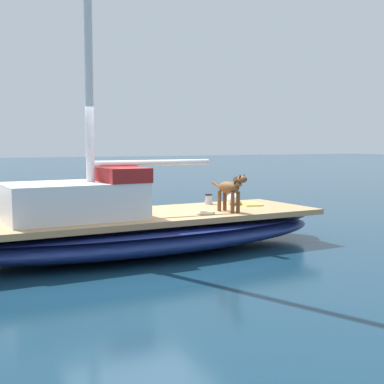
{
  "coord_description": "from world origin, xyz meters",
  "views": [
    {
      "loc": [
        -8.78,
        3.22,
        1.92
      ],
      "look_at": [
        0.0,
        -1.0,
        1.01
      ],
      "focal_mm": 50.07,
      "sensor_mm": 36.0,
      "label": 1
    }
  ],
  "objects_px": {
    "deck_winch": "(209,199)",
    "deck_towel": "(250,204)",
    "dog_brown": "(230,189)",
    "sailboat_main": "(141,232)",
    "coiled_rope": "(206,213)",
    "dog_white": "(233,199)"
  },
  "relations": [
    {
      "from": "deck_winch",
      "to": "deck_towel",
      "type": "distance_m",
      "value": 0.85
    },
    {
      "from": "dog_brown",
      "to": "deck_towel",
      "type": "height_order",
      "value": "dog_brown"
    },
    {
      "from": "sailboat_main",
      "to": "deck_winch",
      "type": "distance_m",
      "value": 2.0
    },
    {
      "from": "dog_brown",
      "to": "coiled_rope",
      "type": "bearing_deg",
      "value": 96.27
    },
    {
      "from": "dog_white",
      "to": "deck_winch",
      "type": "bearing_deg",
      "value": 72.58
    },
    {
      "from": "dog_white",
      "to": "coiled_rope",
      "type": "height_order",
      "value": "dog_white"
    },
    {
      "from": "dog_white",
      "to": "coiled_rope",
      "type": "bearing_deg",
      "value": 133.53
    },
    {
      "from": "sailboat_main",
      "to": "deck_towel",
      "type": "height_order",
      "value": "deck_towel"
    },
    {
      "from": "sailboat_main",
      "to": "dog_brown",
      "type": "relative_size",
      "value": 7.9
    },
    {
      "from": "deck_towel",
      "to": "deck_winch",
      "type": "bearing_deg",
      "value": 55.3
    },
    {
      "from": "deck_winch",
      "to": "coiled_rope",
      "type": "bearing_deg",
      "value": 150.58
    },
    {
      "from": "deck_winch",
      "to": "deck_towel",
      "type": "bearing_deg",
      "value": -124.7
    },
    {
      "from": "dog_brown",
      "to": "coiled_rope",
      "type": "height_order",
      "value": "dog_brown"
    },
    {
      "from": "deck_winch",
      "to": "deck_towel",
      "type": "height_order",
      "value": "deck_winch"
    },
    {
      "from": "deck_winch",
      "to": "coiled_rope",
      "type": "relative_size",
      "value": 0.65
    },
    {
      "from": "coiled_rope",
      "to": "deck_winch",
      "type": "bearing_deg",
      "value": -29.42
    },
    {
      "from": "dog_brown",
      "to": "deck_towel",
      "type": "relative_size",
      "value": 1.67
    },
    {
      "from": "dog_brown",
      "to": "coiled_rope",
      "type": "relative_size",
      "value": 2.88
    },
    {
      "from": "dog_white",
      "to": "deck_towel",
      "type": "bearing_deg",
      "value": -147.95
    },
    {
      "from": "deck_winch",
      "to": "dog_white",
      "type": "bearing_deg",
      "value": -107.42
    },
    {
      "from": "coiled_rope",
      "to": "deck_towel",
      "type": "bearing_deg",
      "value": -59.5
    },
    {
      "from": "deck_winch",
      "to": "sailboat_main",
      "type": "bearing_deg",
      "value": 114.95
    }
  ]
}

